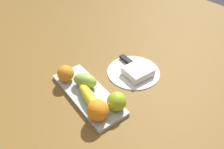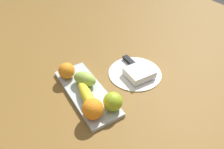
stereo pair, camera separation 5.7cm
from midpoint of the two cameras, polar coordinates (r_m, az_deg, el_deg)
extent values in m
plane|color=brown|center=(0.82, -10.17, -5.88)|extent=(2.40, 2.40, 0.00)
cube|color=#B0BABD|center=(0.81, -8.49, -5.22)|extent=(0.34, 0.13, 0.02)
sphere|color=#95B123|center=(0.72, -0.99, -7.29)|extent=(0.07, 0.07, 0.07)
ellipsoid|color=yellow|center=(0.76, -8.12, -6.28)|extent=(0.18, 0.06, 0.04)
sphere|color=orange|center=(0.70, -6.23, -9.54)|extent=(0.07, 0.07, 0.07)
sphere|color=orange|center=(0.86, -14.18, 0.24)|extent=(0.07, 0.07, 0.07)
ellipsoid|color=#92B546|center=(0.82, -9.19, -1.70)|extent=(0.11, 0.10, 0.06)
cylinder|color=white|center=(0.91, 3.96, 0.80)|extent=(0.22, 0.22, 0.01)
cube|color=white|center=(0.88, 5.19, 0.84)|extent=(0.10, 0.11, 0.03)
cube|color=silver|center=(0.92, 4.80, 1.69)|extent=(0.15, 0.02, 0.00)
cube|color=black|center=(0.95, 2.49, 3.73)|extent=(0.09, 0.02, 0.01)
camera|label=1|loc=(0.03, -91.96, -1.68)|focal=34.09mm
camera|label=2|loc=(0.03, 88.04, 1.68)|focal=34.09mm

